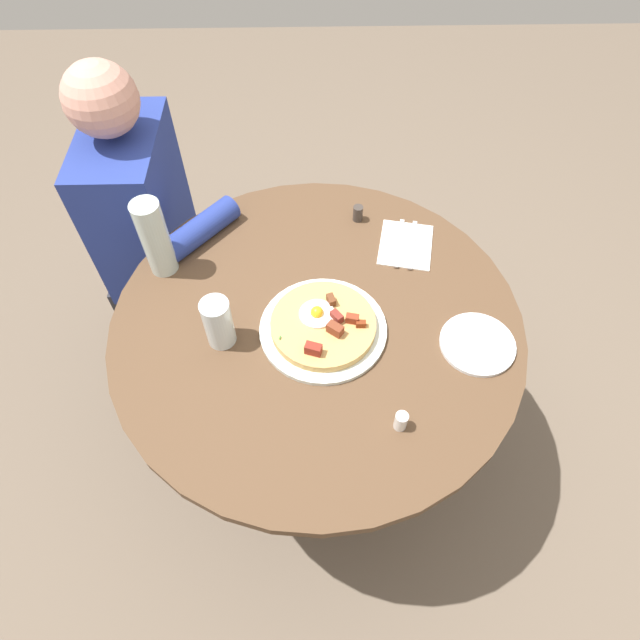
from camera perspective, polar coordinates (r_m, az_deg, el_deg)
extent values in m
plane|color=#6B5B4C|center=(1.97, -0.23, -12.50)|extent=(6.00, 6.00, 0.00)
cylinder|color=brown|center=(1.34, -0.33, -0.30)|extent=(1.02, 1.02, 0.03)
cylinder|color=#333338|center=(1.65, -0.27, -7.68)|extent=(0.12, 0.12, 0.70)
cylinder|color=#333338|center=(1.96, -0.23, -12.36)|extent=(0.46, 0.46, 0.02)
cube|color=#2D2D33|center=(2.08, -15.27, 2.04)|extent=(0.32, 0.28, 0.45)
cube|color=navy|center=(1.75, -18.58, 11.39)|extent=(0.38, 0.22, 0.48)
sphere|color=tan|center=(1.55, -22.15, 20.79)|extent=(0.19, 0.19, 0.19)
cylinder|color=navy|center=(1.52, -12.81, 9.12)|extent=(0.24, 0.22, 0.07)
cylinder|color=silver|center=(1.31, 0.33, -0.95)|extent=(0.31, 0.31, 0.01)
cylinder|color=tan|center=(1.29, 0.34, -0.52)|extent=(0.25, 0.25, 0.02)
cylinder|color=white|center=(1.29, -0.22, 0.66)|extent=(0.09, 0.09, 0.01)
sphere|color=yellow|center=(1.29, -0.22, 0.82)|extent=(0.03, 0.03, 0.03)
cube|color=maroon|center=(1.28, 3.43, 0.14)|extent=(0.02, 0.03, 0.02)
cube|color=maroon|center=(1.27, 4.35, -0.42)|extent=(0.01, 0.02, 0.02)
cube|color=maroon|center=(1.28, 1.78, 0.35)|extent=(0.04, 0.03, 0.02)
cube|color=brown|center=(1.31, 1.19, 2.13)|extent=(0.03, 0.02, 0.02)
cube|color=brown|center=(1.26, 1.60, -0.96)|extent=(0.04, 0.04, 0.03)
cube|color=maroon|center=(1.22, -0.72, -3.08)|extent=(0.03, 0.04, 0.03)
cube|color=#387F2D|center=(1.28, 1.97, -0.02)|extent=(0.00, 0.01, 0.00)
cube|color=#387F2D|center=(1.30, -1.51, 1.13)|extent=(0.01, 0.01, 0.00)
cube|color=#387F2D|center=(1.26, -4.25, -1.87)|extent=(0.01, 0.00, 0.00)
cube|color=#387F2D|center=(1.30, -1.51, 1.24)|extent=(0.01, 0.01, 0.00)
cube|color=#387F2D|center=(1.28, -0.88, -0.21)|extent=(0.01, 0.01, 0.00)
cube|color=#387F2D|center=(1.32, 1.51, 1.85)|extent=(0.01, 0.00, 0.00)
cylinder|color=white|center=(1.34, 16.30, -2.44)|extent=(0.18, 0.18, 0.01)
cube|color=white|center=(1.51, 9.04, 7.86)|extent=(0.19, 0.17, 0.00)
cube|color=silver|center=(1.51, 9.74, 7.87)|extent=(0.18, 0.05, 0.00)
cube|color=silver|center=(1.50, 8.38, 8.08)|extent=(0.18, 0.05, 0.00)
cylinder|color=silver|center=(1.26, -10.70, -0.27)|extent=(0.07, 0.07, 0.14)
cylinder|color=silver|center=(1.42, -17.03, 8.27)|extent=(0.07, 0.07, 0.22)
cylinder|color=white|center=(1.18, 8.54, -10.52)|extent=(0.03, 0.03, 0.05)
cylinder|color=#3F3833|center=(1.55, 4.02, 11.19)|extent=(0.03, 0.03, 0.05)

